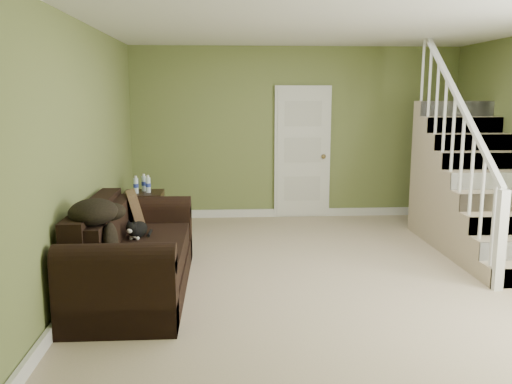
{
  "coord_description": "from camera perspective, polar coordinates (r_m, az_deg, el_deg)",
  "views": [
    {
      "loc": [
        -1.11,
        -5.53,
        1.9
      ],
      "look_at": [
        -0.77,
        0.16,
        0.86
      ],
      "focal_mm": 38.0,
      "sensor_mm": 36.0,
      "label": 1
    }
  ],
  "objects": [
    {
      "name": "ceiling",
      "position": [
        5.68,
        8.24,
        17.32
      ],
      "size": [
        5.0,
        5.5,
        0.01
      ],
      "primitive_type": "cube",
      "color": "white",
      "rests_on": "wall_back"
    },
    {
      "name": "side_table",
      "position": [
        7.37,
        -11.71,
        -2.31
      ],
      "size": [
        0.52,
        0.52,
        0.84
      ],
      "rotation": [
        0.0,
        0.0,
        0.01
      ],
      "color": "black",
      "rests_on": "floor"
    },
    {
      "name": "sofa",
      "position": [
        5.41,
        -13.02,
        -6.75
      ],
      "size": [
        0.96,
        2.21,
        0.87
      ],
      "color": "black",
      "rests_on": "floor"
    },
    {
      "name": "baseboard_left",
      "position": [
        5.98,
        -16.56,
        -8.02
      ],
      "size": [
        0.04,
        5.5,
        0.12
      ],
      "primitive_type": "cube",
      "color": "white",
      "rests_on": "floor"
    },
    {
      "name": "staircase",
      "position": [
        7.31,
        21.77,
        -0.33
      ],
      "size": [
        1.0,
        2.51,
        2.82
      ],
      "color": "tan",
      "rests_on": "floor"
    },
    {
      "name": "wall_left",
      "position": [
        5.73,
        -17.49,
        3.85
      ],
      "size": [
        0.04,
        5.5,
        2.6
      ],
      "primitive_type": "cube",
      "color": "olive",
      "rests_on": "floor"
    },
    {
      "name": "throw_pillow",
      "position": [
        5.99,
        -12.51,
        -1.82
      ],
      "size": [
        0.27,
        0.42,
        0.4
      ],
      "primitive_type": "cube",
      "rotation": [
        0.0,
        -0.24,
        0.22
      ],
      "color": "#432B1A",
      "rests_on": "sofa"
    },
    {
      "name": "cat",
      "position": [
        5.55,
        -12.37,
        -3.9
      ],
      "size": [
        0.24,
        0.45,
        0.22
      ],
      "rotation": [
        0.0,
        0.0,
        -0.25
      ],
      "color": "black",
      "rests_on": "sofa"
    },
    {
      "name": "wall_back",
      "position": [
        8.37,
        4.21,
        6.19
      ],
      "size": [
        5.0,
        0.04,
        2.6
      ],
      "primitive_type": "cube",
      "color": "olive",
      "rests_on": "floor"
    },
    {
      "name": "floor",
      "position": [
        5.95,
        7.59,
        -8.38
      ],
      "size": [
        5.0,
        5.5,
        0.01
      ],
      "primitive_type": "cube",
      "color": "tan",
      "rests_on": "ground"
    },
    {
      "name": "door",
      "position": [
        8.37,
        4.91,
        4.16
      ],
      "size": [
        0.86,
        0.12,
        2.02
      ],
      "color": "white",
      "rests_on": "floor"
    },
    {
      "name": "baseboard_back",
      "position": [
        8.52,
        4.13,
        -2.17
      ],
      "size": [
        5.0,
        0.04,
        0.12
      ],
      "primitive_type": "cube",
      "color": "white",
      "rests_on": "floor"
    },
    {
      "name": "banana",
      "position": [
        4.76,
        -13.31,
        -7.07
      ],
      "size": [
        0.05,
        0.18,
        0.05
      ],
      "primitive_type": "ellipsoid",
      "rotation": [
        0.0,
        0.0,
        -0.03
      ],
      "color": "yellow",
      "rests_on": "sofa"
    },
    {
      "name": "throw_blanket",
      "position": [
        4.81,
        -16.76,
        -2.02
      ],
      "size": [
        0.52,
        0.61,
        0.22
      ],
      "primitive_type": "ellipsoid",
      "rotation": [
        0.0,
        0.0,
        -0.26
      ],
      "color": "black",
      "rests_on": "sofa"
    },
    {
      "name": "wall_front",
      "position": [
        3.05,
        18.03,
        -1.47
      ],
      "size": [
        5.0,
        0.04,
        2.6
      ],
      "primitive_type": "cube",
      "color": "olive",
      "rests_on": "floor"
    }
  ]
}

